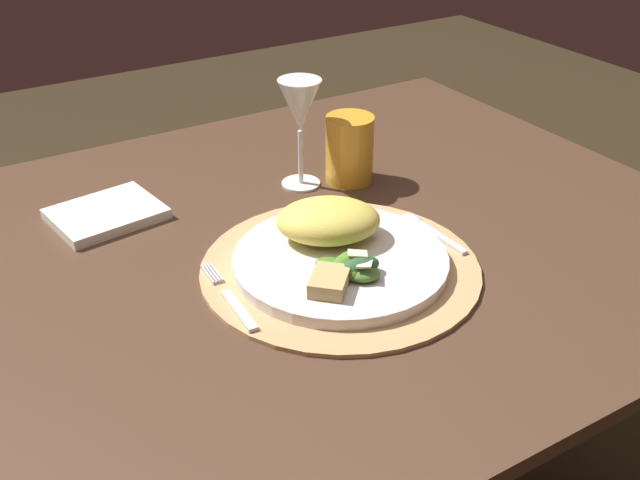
{
  "coord_description": "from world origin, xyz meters",
  "views": [
    {
      "loc": [
        -0.39,
        -0.79,
        1.24
      ],
      "look_at": [
        0.07,
        -0.05,
        0.73
      ],
      "focal_mm": 42.88,
      "sensor_mm": 36.0,
      "label": 1
    }
  ],
  "objects": [
    {
      "name": "salad_greens",
      "position": [
        0.05,
        -0.14,
        0.74
      ],
      "size": [
        0.08,
        0.09,
        0.03
      ],
      "color": "#2D5731",
      "rests_on": "dinner_plate"
    },
    {
      "name": "dinner_plate",
      "position": [
        0.07,
        -0.1,
        0.72
      ],
      "size": [
        0.28,
        0.28,
        0.02
      ],
      "primitive_type": "cylinder",
      "color": "silver",
      "rests_on": "placemat"
    },
    {
      "name": "spoon",
      "position": [
        0.22,
        -0.07,
        0.72
      ],
      "size": [
        0.02,
        0.13,
        0.01
      ],
      "color": "silver",
      "rests_on": "placemat"
    },
    {
      "name": "amber_tumbler",
      "position": [
        0.22,
        0.12,
        0.76
      ],
      "size": [
        0.08,
        0.08,
        0.11
      ],
      "primitive_type": "cylinder",
      "color": "gold",
      "rests_on": "dining_table"
    },
    {
      "name": "pasta_serving",
      "position": [
        0.08,
        -0.05,
        0.76
      ],
      "size": [
        0.17,
        0.16,
        0.05
      ],
      "primitive_type": "ellipsoid",
      "rotation": [
        0.0,
        0.0,
        5.8
      ],
      "color": "#E7D056",
      "rests_on": "dinner_plate"
    },
    {
      "name": "fork",
      "position": [
        -0.09,
        -0.09,
        0.72
      ],
      "size": [
        0.02,
        0.16,
        0.0
      ],
      "color": "silver",
      "rests_on": "placemat"
    },
    {
      "name": "wine_glass",
      "position": [
        0.15,
        0.15,
        0.83
      ],
      "size": [
        0.07,
        0.07,
        0.17
      ],
      "color": "silver",
      "rests_on": "dining_table"
    },
    {
      "name": "placemat",
      "position": [
        0.07,
        -0.1,
        0.71
      ],
      "size": [
        0.36,
        0.36,
        0.01
      ],
      "primitive_type": "cylinder",
      "color": "tan",
      "rests_on": "dining_table"
    },
    {
      "name": "napkin",
      "position": [
        -0.15,
        0.2,
        0.72
      ],
      "size": [
        0.16,
        0.14,
        0.02
      ],
      "primitive_type": "cube",
      "rotation": [
        0.0,
        0.0,
        0.13
      ],
      "color": "silver",
      "rests_on": "dining_table"
    },
    {
      "name": "bread_piece",
      "position": [
        0.01,
        -0.15,
        0.74
      ],
      "size": [
        0.07,
        0.07,
        0.02
      ],
      "primitive_type": "cube",
      "rotation": [
        0.0,
        0.0,
        0.8
      ],
      "color": "tan",
      "rests_on": "dinner_plate"
    },
    {
      "name": "dining_table",
      "position": [
        0.0,
        0.0,
        0.54
      ],
      "size": [
        1.28,
        0.92,
        0.71
      ],
      "color": "#4A3223",
      "rests_on": "ground"
    }
  ]
}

